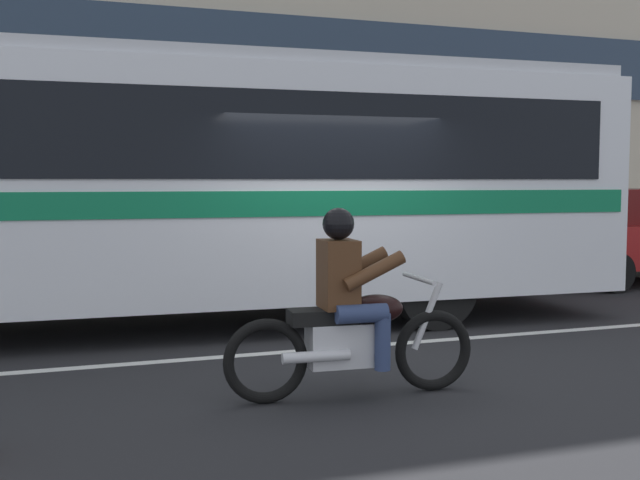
{
  "coord_description": "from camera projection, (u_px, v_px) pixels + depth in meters",
  "views": [
    {
      "loc": [
        -2.94,
        -8.1,
        1.79
      ],
      "look_at": [
        -0.44,
        -0.84,
        1.18
      ],
      "focal_mm": 42.78,
      "sensor_mm": 36.0,
      "label": 1
    }
  ],
  "objects": [
    {
      "name": "transit_bus",
      "position": [
        150.0,
        172.0,
        9.09
      ],
      "size": [
        11.7,
        2.94,
        3.22
      ],
      "color": "silver",
      "rests_on": "ground_plane"
    },
    {
      "name": "motorcycle_with_rider",
      "position": [
        351.0,
        318.0,
        6.24
      ],
      "size": [
        2.14,
        0.64,
        1.56
      ],
      "color": "black",
      "rests_on": "ground_plane"
    },
    {
      "name": "lane_center_stripe",
      "position": [
        351.0,
        347.0,
        8.16
      ],
      "size": [
        26.6,
        0.14,
        0.01
      ],
      "primitive_type": "cube",
      "color": "silver",
      "rests_on": "ground_plane"
    },
    {
      "name": "ground_plane",
      "position": [
        332.0,
        336.0,
        8.73
      ],
      "size": [
        60.0,
        60.0,
        0.0
      ],
      "primitive_type": "plane",
      "color": "black"
    },
    {
      "name": "fire_hydrant",
      "position": [
        540.0,
        249.0,
        13.99
      ],
      "size": [
        0.22,
        0.3,
        0.75
      ],
      "color": "red",
      "rests_on": "sidewalk_curb"
    },
    {
      "name": "sidewalk_curb",
      "position": [
        234.0,
        277.0,
        13.53
      ],
      "size": [
        28.0,
        3.8,
        0.15
      ],
      "primitive_type": "cube",
      "color": "gray",
      "rests_on": "ground_plane"
    }
  ]
}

